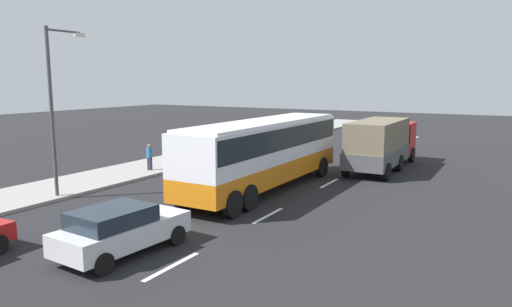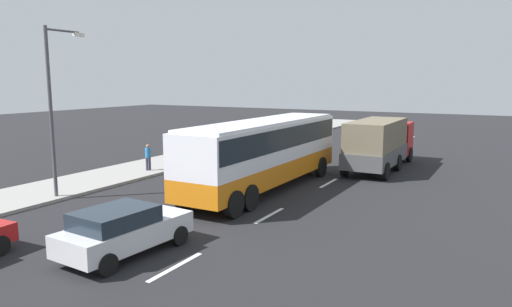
% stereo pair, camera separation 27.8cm
% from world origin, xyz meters
% --- Properties ---
extents(ground_plane, '(120.00, 120.00, 0.00)m').
position_xyz_m(ground_plane, '(0.00, 0.00, 0.00)').
color(ground_plane, black).
extents(sidewalk_curb, '(80.00, 4.00, 0.15)m').
position_xyz_m(sidewalk_curb, '(0.00, 8.41, 0.07)').
color(sidewalk_curb, gray).
rests_on(sidewalk_curb, ground_plane).
extents(lane_centreline, '(42.46, 0.16, 0.01)m').
position_xyz_m(lane_centreline, '(5.86, -2.69, 0.00)').
color(lane_centreline, white).
rests_on(lane_centreline, ground_plane).
extents(coach_bus, '(11.92, 2.77, 3.40)m').
position_xyz_m(coach_bus, '(-0.30, -0.47, 2.11)').
color(coach_bus, orange).
rests_on(coach_bus, ground_plane).
extents(cargo_truck, '(8.37, 2.57, 3.00)m').
position_xyz_m(cargo_truck, '(7.96, -3.95, 1.64)').
color(cargo_truck, red).
rests_on(cargo_truck, ground_plane).
extents(car_silver_hatch, '(4.33, 2.19, 1.51)m').
position_xyz_m(car_silver_hatch, '(-9.99, -0.68, 0.80)').
color(car_silver_hatch, silver).
rests_on(car_silver_hatch, ground_plane).
extents(pedestrian_near_curb, '(0.32, 0.32, 1.51)m').
position_xyz_m(pedestrian_near_curb, '(0.26, 7.44, 1.01)').
color(pedestrian_near_curb, '#38334C').
rests_on(pedestrian_near_curb, sidewalk_curb).
extents(street_lamp, '(2.07, 0.24, 7.47)m').
position_xyz_m(street_lamp, '(-6.22, 6.91, 4.45)').
color(street_lamp, '#47474C').
rests_on(street_lamp, sidewalk_curb).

